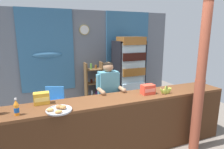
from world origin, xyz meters
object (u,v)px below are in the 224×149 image
object	(u,v)px
soda_bottle_orange_soda	(16,108)
bottle_shelf_rack	(94,84)
banana_bunch	(166,91)
shopkeeper	(108,92)
snack_box_crackers	(148,89)
plastic_lawn_chair	(54,104)
drink_fridge	(129,70)
stall_counter	(126,121)
snack_box_choco_powder	(42,98)
timber_post	(200,83)
pastry_tray	(59,110)

from	to	relation	value
soda_bottle_orange_soda	bottle_shelf_rack	bearing A→B (deg)	52.71
bottle_shelf_rack	banana_bunch	bearing A→B (deg)	-74.02
shopkeeper	snack_box_crackers	distance (m)	0.75
plastic_lawn_chair	snack_box_crackers	world-z (taller)	snack_box_crackers
bottle_shelf_rack	shopkeeper	xyz separation A→B (m)	(-0.20, -1.63, 0.29)
drink_fridge	soda_bottle_orange_soda	distance (m)	3.23
stall_counter	snack_box_choco_powder	size ratio (longest dim) A/B	17.34
stall_counter	shopkeeper	distance (m)	0.69
bottle_shelf_rack	soda_bottle_orange_soda	xyz separation A→B (m)	(-1.71, -2.24, 0.44)
bottle_shelf_rack	plastic_lawn_chair	world-z (taller)	bottle_shelf_rack
stall_counter	timber_post	bearing A→B (deg)	-14.88
plastic_lawn_chair	pastry_tray	size ratio (longest dim) A/B	2.43
stall_counter	plastic_lawn_chair	world-z (taller)	stall_counter
timber_post	plastic_lawn_chair	xyz separation A→B (m)	(-2.21, 1.91, -0.74)
soda_bottle_orange_soda	pastry_tray	world-z (taller)	soda_bottle_orange_soda
timber_post	banana_bunch	xyz separation A→B (m)	(-0.44, 0.30, -0.18)
timber_post	plastic_lawn_chair	size ratio (longest dim) A/B	2.99
stall_counter	timber_post	size ratio (longest dim) A/B	1.52
shopkeeper	pastry_tray	xyz separation A→B (m)	(-0.99, -0.68, 0.06)
drink_fridge	banana_bunch	world-z (taller)	drink_fridge
stall_counter	soda_bottle_orange_soda	bearing A→B (deg)	-179.89
timber_post	banana_bunch	world-z (taller)	timber_post
timber_post	snack_box_choco_powder	world-z (taller)	timber_post
plastic_lawn_chair	shopkeeper	size ratio (longest dim) A/B	0.56
bottle_shelf_rack	snack_box_choco_powder	bearing A→B (deg)	-125.64
soda_bottle_orange_soda	banana_bunch	world-z (taller)	soda_bottle_orange_soda
stall_counter	shopkeeper	world-z (taller)	shopkeeper
timber_post	drink_fridge	distance (m)	2.24
stall_counter	plastic_lawn_chair	distance (m)	1.89
bottle_shelf_rack	plastic_lawn_chair	xyz separation A→B (m)	(-1.13, -0.65, -0.17)
snack_box_choco_powder	banana_bunch	world-z (taller)	snack_box_choco_powder
drink_fridge	pastry_tray	world-z (taller)	drink_fridge
timber_post	plastic_lawn_chair	bearing A→B (deg)	139.27
snack_box_choco_powder	banana_bunch	bearing A→B (deg)	-8.79
stall_counter	soda_bottle_orange_soda	distance (m)	1.66
shopkeeper	soda_bottle_orange_soda	world-z (taller)	shopkeeper
snack_box_choco_powder	bottle_shelf_rack	bearing A→B (deg)	54.36
plastic_lawn_chair	soda_bottle_orange_soda	xyz separation A→B (m)	(-0.58, -1.59, 0.60)
stall_counter	drink_fridge	world-z (taller)	drink_fridge
snack_box_choco_powder	snack_box_crackers	xyz separation A→B (m)	(1.74, -0.19, -0.00)
stall_counter	pastry_tray	size ratio (longest dim) A/B	11.06
drink_fridge	pastry_tray	size ratio (longest dim) A/B	5.49
soda_bottle_orange_soda	banana_bunch	distance (m)	2.35
timber_post	snack_box_choco_powder	distance (m)	2.56
pastry_tray	banana_bunch	bearing A→B (deg)	1.96
plastic_lawn_chair	soda_bottle_orange_soda	size ratio (longest dim) A/B	3.69
soda_bottle_orange_soda	shopkeeper	bearing A→B (deg)	21.89
drink_fridge	bottle_shelf_rack	bearing A→B (deg)	159.93
bottle_shelf_rack	pastry_tray	xyz separation A→B (m)	(-1.19, -2.32, 0.36)
stall_counter	timber_post	distance (m)	1.39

